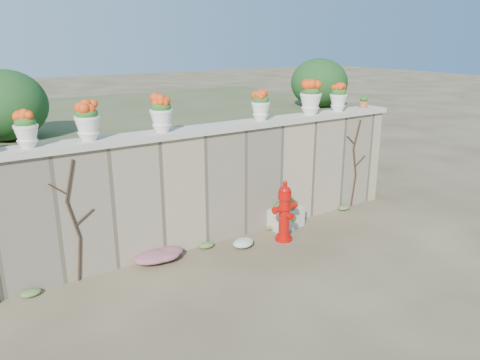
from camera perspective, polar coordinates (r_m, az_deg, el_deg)
ground at (r=7.51m, az=5.09°, el=-11.41°), size 80.00×80.00×0.00m
stone_wall at (r=8.48m, az=-2.31°, el=-0.60°), size 8.00×0.40×2.00m
wall_cap at (r=8.22m, az=-2.40°, el=6.39°), size 8.10×0.52×0.10m
raised_fill at (r=11.24m, az=-10.86°, el=3.56°), size 9.00×6.00×2.00m
back_shrub_left at (r=8.23m, az=-26.77°, el=8.13°), size 1.30×1.30×1.10m
back_shrub_right at (r=11.15m, az=9.62°, el=11.61°), size 1.30×1.30×1.10m
vine_left at (r=7.33m, az=-19.56°, el=-4.60°), size 0.60×0.04×1.91m
vine_right at (r=10.31m, az=13.85°, el=2.09°), size 0.60×0.04×1.91m
fire_hydrant at (r=8.47m, az=5.43°, el=-3.77°), size 0.49×0.35×1.13m
planter_box at (r=9.16m, az=5.63°, el=-4.21°), size 0.72×0.48×0.56m
green_shrub at (r=9.19m, az=6.46°, el=-4.21°), size 0.53×0.48×0.50m
magenta_clump at (r=7.94m, az=-9.22°, el=-8.87°), size 0.98×0.66×0.26m
white_flowers at (r=8.33m, az=0.85°, el=-7.60°), size 0.53×0.43×0.19m
urn_pot_0 at (r=7.10m, az=-24.64°, el=5.63°), size 0.33×0.33×0.52m
urn_pot_1 at (r=7.27m, az=-18.11°, el=6.84°), size 0.37×0.37×0.58m
urn_pot_2 at (r=7.66m, az=-9.57°, el=7.93°), size 0.37×0.37×0.58m
urn_pot_3 at (r=8.64m, az=2.54°, el=9.04°), size 0.34×0.34×0.54m
urn_pot_4 at (r=9.39m, az=8.61°, el=9.89°), size 0.42×0.42×0.66m
urn_pot_5 at (r=9.92m, az=11.92°, el=9.80°), size 0.35×0.35×0.56m
terracotta_pot at (r=10.49m, az=14.83°, el=9.09°), size 0.20×0.20×0.24m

